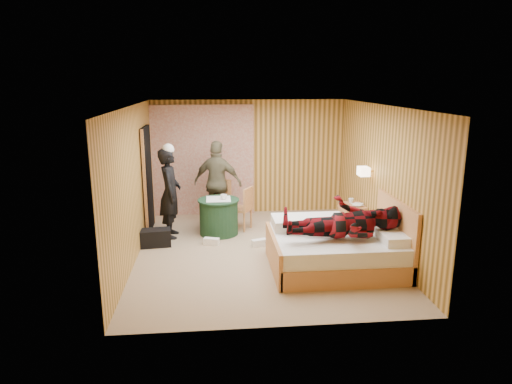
{
  "coord_description": "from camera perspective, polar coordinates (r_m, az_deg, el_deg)",
  "views": [
    {
      "loc": [
        -0.8,
        -7.41,
        2.9
      ],
      "look_at": [
        -0.07,
        0.09,
        1.05
      ],
      "focal_mm": 32.0,
      "sensor_mm": 36.0,
      "label": 1
    }
  ],
  "objects": [
    {
      "name": "cup_nightstand",
      "position": [
        9.1,
        11.78,
        -1.07
      ],
      "size": [
        0.13,
        0.13,
        0.09
      ],
      "primitive_type": "imported",
      "rotation": [
        0.0,
        0.0,
        -0.34
      ],
      "color": "white",
      "rests_on": "nightstand"
    },
    {
      "name": "sneaker_left",
      "position": [
        8.35,
        -5.59,
        -6.16
      ],
      "size": [
        0.3,
        0.19,
        0.12
      ],
      "primitive_type": "cube",
      "rotation": [
        0.0,
        0.0,
        -0.3
      ],
      "color": "white",
      "rests_on": "floor"
    },
    {
      "name": "doorway",
      "position": [
        9.1,
        -13.38,
        1.52
      ],
      "size": [
        0.06,
        0.9,
        2.05
      ],
      "primitive_type": "cube",
      "color": "black",
      "rests_on": "floor"
    },
    {
      "name": "book_upper",
      "position": [
        8.94,
        12.11,
        -1.46
      ],
      "size": [
        0.26,
        0.28,
        0.02
      ],
      "primitive_type": "imported",
      "rotation": [
        0.0,
        0.0,
        -0.57
      ],
      "color": "white",
      "rests_on": "nightstand"
    },
    {
      "name": "chair_far",
      "position": [
        9.37,
        -4.56,
        -0.84
      ],
      "size": [
        0.55,
        0.55,
        0.93
      ],
      "rotation": [
        0.0,
        0.0,
        -0.41
      ],
      "color": "#ECA360",
      "rests_on": "floor"
    },
    {
      "name": "woman_standing",
      "position": [
        8.67,
        -10.69,
        -0.13
      ],
      "size": [
        0.41,
        0.62,
        1.7
      ],
      "primitive_type": "imported",
      "rotation": [
        0.0,
        0.0,
        1.58
      ],
      "color": "black",
      "rests_on": "floor"
    },
    {
      "name": "bed",
      "position": [
        7.37,
        10.04,
        -6.98
      ],
      "size": [
        2.01,
        1.58,
        1.09
      ],
      "color": "#ECA360",
      "rests_on": "floor"
    },
    {
      "name": "man_at_table",
      "position": [
        9.33,
        -4.81,
        1.13
      ],
      "size": [
        1.09,
        0.74,
        1.72
      ],
      "primitive_type": "imported",
      "rotation": [
        0.0,
        0.0,
        2.79
      ],
      "color": "brown",
      "rests_on": "floor"
    },
    {
      "name": "nightstand",
      "position": [
        9.06,
        11.92,
        -3.23
      ],
      "size": [
        0.43,
        0.59,
        0.57
      ],
      "color": "#ECA360",
      "rests_on": "floor"
    },
    {
      "name": "wall_back",
      "position": [
        10.08,
        -0.92,
        4.37
      ],
      "size": [
        4.2,
        0.02,
        2.5
      ],
      "primitive_type": "cube",
      "color": "#D9A553",
      "rests_on": "floor"
    },
    {
      "name": "chair_near",
      "position": [
        9.01,
        -1.53,
        -1.65
      ],
      "size": [
        0.53,
        0.53,
        0.87
      ],
      "rotation": [
        0.0,
        0.0,
        -2.09
      ],
      "color": "#ECA360",
      "rests_on": "floor"
    },
    {
      "name": "sneaker_right",
      "position": [
        8.24,
        0.39,
        -6.35
      ],
      "size": [
        0.3,
        0.2,
        0.12
      ],
      "primitive_type": "cube",
      "rotation": [
        0.0,
        0.0,
        0.33
      ],
      "color": "white",
      "rests_on": "floor"
    },
    {
      "name": "ceiling",
      "position": [
        7.47,
        0.62,
        10.72
      ],
      "size": [
        4.2,
        5.0,
        0.01
      ],
      "primitive_type": "cube",
      "color": "silver",
      "rests_on": "wall_back"
    },
    {
      "name": "duffel_bag",
      "position": [
        8.41,
        -12.46,
        -5.6
      ],
      "size": [
        0.57,
        0.35,
        0.31
      ],
      "primitive_type": "cube",
      "rotation": [
        0.0,
        0.0,
        0.1
      ],
      "color": "black",
      "rests_on": "floor"
    },
    {
      "name": "book_lower",
      "position": [
        8.94,
        12.11,
        -1.59
      ],
      "size": [
        0.2,
        0.25,
        0.02
      ],
      "primitive_type": "imported",
      "rotation": [
        0.0,
        0.0,
        0.15
      ],
      "color": "white",
      "rests_on": "nightstand"
    },
    {
      "name": "cup_table",
      "position": [
        8.67,
        -4.06,
        -0.61
      ],
      "size": [
        0.14,
        0.14,
        0.1
      ],
      "primitive_type": "imported",
      "rotation": [
        0.0,
        0.0,
        -0.12
      ],
      "color": "white",
      "rests_on": "round_table"
    },
    {
      "name": "wall_left",
      "position": [
        7.71,
        -15.12,
        0.94
      ],
      "size": [
        0.02,
        5.0,
        2.5
      ],
      "primitive_type": "cube",
      "color": "#D9A553",
      "rests_on": "floor"
    },
    {
      "name": "floor",
      "position": [
        8.0,
        0.58,
        -7.46
      ],
      "size": [
        4.2,
        5.0,
        0.01
      ],
      "primitive_type": "cube",
      "color": "tan",
      "rests_on": "ground"
    },
    {
      "name": "curtain",
      "position": [
        9.99,
        -6.62,
        3.9
      ],
      "size": [
        2.2,
        0.08,
        2.4
      ],
      "primitive_type": "cube",
      "color": "beige",
      "rests_on": "floor"
    },
    {
      "name": "round_table",
      "position": [
        8.82,
        -4.68,
        -3.04
      ],
      "size": [
        0.79,
        0.79,
        0.7
      ],
      "color": "#1D3F27",
      "rests_on": "floor"
    },
    {
      "name": "wall_right",
      "position": [
        8.13,
        15.49,
        1.57
      ],
      "size": [
        0.02,
        5.0,
        2.5
      ],
      "primitive_type": "cube",
      "color": "#D9A553",
      "rests_on": "floor"
    },
    {
      "name": "wall_lamp",
      "position": [
        8.47,
        13.32,
        2.53
      ],
      "size": [
        0.26,
        0.24,
        0.16
      ],
      "color": "gold",
      "rests_on": "wall_right"
    },
    {
      "name": "man_on_bed",
      "position": [
        6.96,
        10.96,
        -2.55
      ],
      "size": [
        0.86,
        0.67,
        1.77
      ],
      "primitive_type": "imported",
      "rotation": [
        0.0,
        1.57,
        0.0
      ],
      "color": "maroon",
      "rests_on": "bed"
    }
  ]
}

